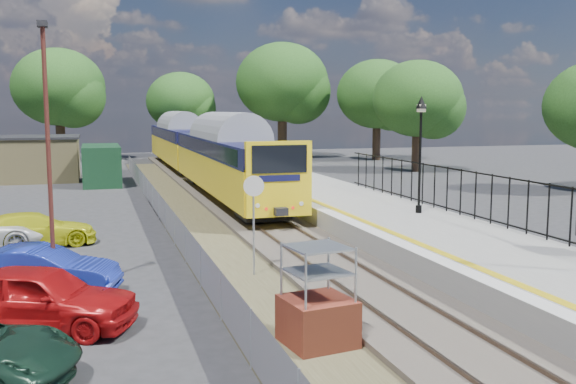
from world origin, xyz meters
name	(u,v)px	position (x,y,z in m)	size (l,w,h in m)	color
ground	(353,284)	(0.00, 0.00, 0.00)	(120.00, 120.00, 0.00)	#2D2D30
track_bed	(255,225)	(-0.47, 9.67, 0.09)	(5.90, 80.00, 0.29)	#473F38
platform	(372,217)	(4.20, 8.00, 0.45)	(5.00, 70.00, 0.90)	gray
platform_edge	(326,209)	(2.14, 8.00, 0.90)	(0.90, 70.00, 0.01)	silver
victorian_lamp_north	(421,127)	(5.30, 6.00, 4.30)	(0.44, 0.44, 4.60)	black
palisade_fence	(504,201)	(6.55, 2.24, 1.84)	(0.12, 26.00, 2.00)	black
wire_fence	(161,209)	(-4.20, 12.00, 0.60)	(0.06, 52.00, 1.20)	#999EA3
outbuilding	(35,160)	(-10.91, 31.21, 1.52)	(10.80, 10.10, 3.12)	tan
tree_line	(188,91)	(1.40, 42.00, 6.61)	(56.80, 43.80, 11.88)	#332319
train	(198,148)	(0.00, 28.03, 2.34)	(2.82, 40.83, 3.51)	yellow
brick_plinth	(318,298)	(-2.59, -4.26, 1.05)	(1.54, 1.54, 2.19)	brown
speed_sign	(254,207)	(-2.50, 1.64, 2.10)	(0.60, 0.20, 3.05)	#999EA3
carpark_lamp	(48,142)	(-8.11, 1.55, 4.11)	(0.25, 0.50, 7.23)	#54231C
car_red	(39,298)	(-8.26, -1.48, 0.75)	(1.77, 4.41, 1.50)	#B21012
car_blue	(40,272)	(-8.45, 1.33, 0.68)	(1.44, 4.12, 1.36)	#192A9A
car_yellow	(34,230)	(-9.13, 8.11, 0.63)	(1.75, 4.31, 1.25)	yellow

